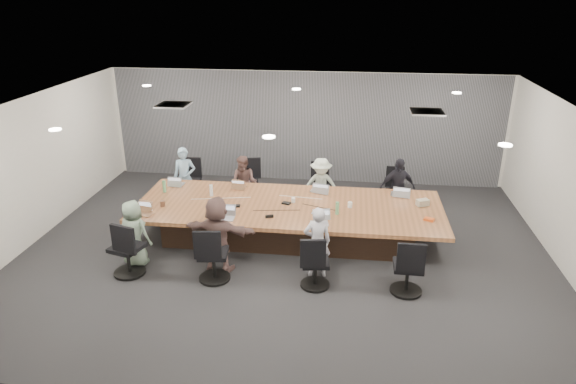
# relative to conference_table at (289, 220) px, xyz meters

# --- Properties ---
(floor) EXTENTS (10.00, 8.00, 0.00)m
(floor) POSITION_rel_conference_table_xyz_m (0.00, -0.50, -0.40)
(floor) COLOR #29292B
(floor) RESTS_ON ground
(ceiling) EXTENTS (10.00, 8.00, 0.00)m
(ceiling) POSITION_rel_conference_table_xyz_m (0.00, -0.50, 2.40)
(ceiling) COLOR white
(ceiling) RESTS_ON wall_back
(wall_back) EXTENTS (10.00, 0.00, 2.80)m
(wall_back) POSITION_rel_conference_table_xyz_m (0.00, 3.50, 1.00)
(wall_back) COLOR silver
(wall_back) RESTS_ON ground
(wall_front) EXTENTS (10.00, 0.00, 2.80)m
(wall_front) POSITION_rel_conference_table_xyz_m (0.00, -4.50, 1.00)
(wall_front) COLOR silver
(wall_front) RESTS_ON ground
(wall_left) EXTENTS (0.00, 8.00, 2.80)m
(wall_left) POSITION_rel_conference_table_xyz_m (-5.00, -0.50, 1.00)
(wall_left) COLOR silver
(wall_left) RESTS_ON ground
(wall_right) EXTENTS (0.00, 8.00, 2.80)m
(wall_right) POSITION_rel_conference_table_xyz_m (5.00, -0.50, 1.00)
(wall_right) COLOR silver
(wall_right) RESTS_ON ground
(curtain) EXTENTS (9.80, 0.04, 2.80)m
(curtain) POSITION_rel_conference_table_xyz_m (0.00, 3.42, 1.00)
(curtain) COLOR slate
(curtain) RESTS_ON ground
(conference_table) EXTENTS (6.00, 2.20, 0.74)m
(conference_table) POSITION_rel_conference_table_xyz_m (0.00, 0.00, 0.00)
(conference_table) COLOR #342218
(conference_table) RESTS_ON ground
(chair_0) EXTENTS (0.55, 0.55, 0.78)m
(chair_0) POSITION_rel_conference_table_xyz_m (-2.54, 1.70, -0.01)
(chair_0) COLOR black
(chair_0) RESTS_ON ground
(chair_1) EXTENTS (0.69, 0.69, 0.86)m
(chair_1) POSITION_rel_conference_table_xyz_m (-1.17, 1.70, 0.03)
(chair_1) COLOR black
(chair_1) RESTS_ON ground
(chair_2) EXTENTS (0.66, 0.66, 0.79)m
(chair_2) POSITION_rel_conference_table_xyz_m (0.55, 1.70, -0.01)
(chair_2) COLOR black
(chair_2) RESTS_ON ground
(chair_3) EXTENTS (0.53, 0.53, 0.74)m
(chair_3) POSITION_rel_conference_table_xyz_m (2.20, 1.70, -0.03)
(chair_3) COLOR black
(chair_3) RESTS_ON ground
(chair_4) EXTENTS (0.73, 0.73, 0.87)m
(chair_4) POSITION_rel_conference_table_xyz_m (-2.63, -1.70, 0.03)
(chair_4) COLOR black
(chair_4) RESTS_ON ground
(chair_5) EXTENTS (0.64, 0.64, 0.85)m
(chair_5) POSITION_rel_conference_table_xyz_m (-1.09, -1.70, 0.02)
(chair_5) COLOR black
(chair_5) RESTS_ON ground
(chair_6) EXTENTS (0.59, 0.59, 0.78)m
(chair_6) POSITION_rel_conference_table_xyz_m (0.66, -1.70, -0.01)
(chair_6) COLOR black
(chair_6) RESTS_ON ground
(chair_7) EXTENTS (0.57, 0.57, 0.83)m
(chair_7) POSITION_rel_conference_table_xyz_m (2.18, -1.70, 0.01)
(chair_7) COLOR black
(chair_7) RESTS_ON ground
(person_0) EXTENTS (0.55, 0.41, 1.39)m
(person_0) POSITION_rel_conference_table_xyz_m (-2.54, 1.35, 0.29)
(person_0) COLOR #8BB0CD
(person_0) RESTS_ON ground
(laptop_0) EXTENTS (0.32, 0.24, 0.02)m
(laptop_0) POSITION_rel_conference_table_xyz_m (-2.54, 0.80, 0.35)
(laptop_0) COLOR #B2B2B7
(laptop_0) RESTS_ON conference_table
(person_1) EXTENTS (0.68, 0.57, 1.25)m
(person_1) POSITION_rel_conference_table_xyz_m (-1.17, 1.35, 0.22)
(person_1) COLOR brown
(person_1) RESTS_ON ground
(laptop_1) EXTENTS (0.32, 0.24, 0.02)m
(laptop_1) POSITION_rel_conference_table_xyz_m (-1.17, 0.80, 0.35)
(laptop_1) COLOR #8C6647
(laptop_1) RESTS_ON conference_table
(person_2) EXTENTS (0.86, 0.53, 1.28)m
(person_2) POSITION_rel_conference_table_xyz_m (0.55, 1.35, 0.24)
(person_2) COLOR #B7C7B5
(person_2) RESTS_ON ground
(laptop_2) EXTENTS (0.39, 0.30, 0.02)m
(laptop_2) POSITION_rel_conference_table_xyz_m (0.55, 0.80, 0.35)
(laptop_2) COLOR #B2B2B7
(laptop_2) RESTS_ON conference_table
(person_3) EXTENTS (0.85, 0.52, 1.34)m
(person_3) POSITION_rel_conference_table_xyz_m (2.20, 1.35, 0.27)
(person_3) COLOR black
(person_3) RESTS_ON ground
(laptop_3) EXTENTS (0.38, 0.28, 0.02)m
(laptop_3) POSITION_rel_conference_table_xyz_m (2.20, 0.80, 0.35)
(laptop_3) COLOR #B2B2B7
(laptop_3) RESTS_ON conference_table
(person_4) EXTENTS (0.68, 0.52, 1.24)m
(person_4) POSITION_rel_conference_table_xyz_m (-2.63, -1.35, 0.22)
(person_4) COLOR gray
(person_4) RESTS_ON ground
(laptop_4) EXTENTS (0.33, 0.27, 0.02)m
(laptop_4) POSITION_rel_conference_table_xyz_m (-2.63, -0.80, 0.35)
(laptop_4) COLOR #8C6647
(laptop_4) RESTS_ON conference_table
(person_5) EXTENTS (1.34, 0.57, 1.40)m
(person_5) POSITION_rel_conference_table_xyz_m (-1.09, -1.35, 0.30)
(person_5) COLOR brown
(person_5) RESTS_ON ground
(laptop_5) EXTENTS (0.34, 0.24, 0.02)m
(laptop_5) POSITION_rel_conference_table_xyz_m (-1.09, -0.80, 0.35)
(laptop_5) COLOR #B2B2B7
(laptop_5) RESTS_ON conference_table
(person_6) EXTENTS (0.53, 0.41, 1.30)m
(person_6) POSITION_rel_conference_table_xyz_m (0.66, -1.35, 0.25)
(person_6) COLOR silver
(person_6) RESTS_ON ground
(laptop_6) EXTENTS (0.35, 0.27, 0.02)m
(laptop_6) POSITION_rel_conference_table_xyz_m (0.66, -0.80, 0.35)
(laptop_6) COLOR #B2B2B7
(laptop_6) RESTS_ON conference_table
(bottle_green_left) EXTENTS (0.07, 0.07, 0.25)m
(bottle_green_left) POSITION_rel_conference_table_xyz_m (-2.65, 0.34, 0.46)
(bottle_green_left) COLOR #5A9E66
(bottle_green_left) RESTS_ON conference_table
(bottle_green_right) EXTENTS (0.08, 0.08, 0.25)m
(bottle_green_right) POSITION_rel_conference_table_xyz_m (0.96, -0.33, 0.46)
(bottle_green_right) COLOR #5A9E66
(bottle_green_right) RESTS_ON conference_table
(bottle_clear) EXTENTS (0.09, 0.09, 0.24)m
(bottle_clear) POSITION_rel_conference_table_xyz_m (-1.63, 0.27, 0.46)
(bottle_clear) COLOR silver
(bottle_clear) RESTS_ON conference_table
(cup_white_far) EXTENTS (0.08, 0.08, 0.10)m
(cup_white_far) POSITION_rel_conference_table_xyz_m (0.08, 0.13, 0.39)
(cup_white_far) COLOR white
(cup_white_far) RESTS_ON conference_table
(cup_white_near) EXTENTS (0.11, 0.11, 0.11)m
(cup_white_near) POSITION_rel_conference_table_xyz_m (1.20, 0.02, 0.39)
(cup_white_near) COLOR white
(cup_white_near) RESTS_ON conference_table
(mug_brown) EXTENTS (0.12, 0.12, 0.11)m
(mug_brown) POSITION_rel_conference_table_xyz_m (-2.44, -0.37, 0.39)
(mug_brown) COLOR brown
(mug_brown) RESTS_ON conference_table
(mic_left) EXTENTS (0.16, 0.11, 0.03)m
(mic_left) POSITION_rel_conference_table_xyz_m (-1.00, -0.21, 0.35)
(mic_left) COLOR black
(mic_left) RESTS_ON conference_table
(mic_right) EXTENTS (0.19, 0.15, 0.03)m
(mic_right) POSITION_rel_conference_table_xyz_m (-0.05, 0.03, 0.35)
(mic_right) COLOR black
(mic_right) RESTS_ON conference_table
(stapler) EXTENTS (0.16, 0.08, 0.06)m
(stapler) POSITION_rel_conference_table_xyz_m (-0.28, -0.65, 0.37)
(stapler) COLOR black
(stapler) RESTS_ON conference_table
(canvas_bag) EXTENTS (0.27, 0.23, 0.12)m
(canvas_bag) POSITION_rel_conference_table_xyz_m (2.61, 0.29, 0.40)
(canvas_bag) COLOR tan
(canvas_bag) RESTS_ON conference_table
(snack_packet) EXTENTS (0.21, 0.18, 0.04)m
(snack_packet) POSITION_rel_conference_table_xyz_m (2.65, -0.40, 0.36)
(snack_packet) COLOR #CA4713
(snack_packet) RESTS_ON conference_table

